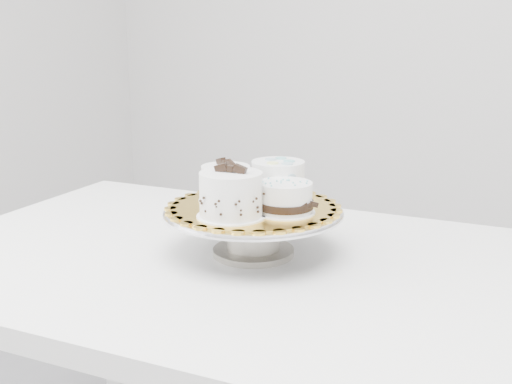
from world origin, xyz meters
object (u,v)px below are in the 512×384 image
Objects in this scene: table at (231,293)px; cake_stand at (253,223)px; cake_banded at (226,185)px; cake_swirl at (231,196)px; cake_dots at (278,180)px; cake_board at (253,207)px; cake_ribbon at (285,199)px.

cake_stand reaches higher than table.
table is 11.08× the size of cake_banded.
cake_swirl reaches higher than table.
cake_dots is at bearing 58.23° from table.
cake_dots reaches higher than cake_board.
cake_dots reaches higher than cake_stand.
cake_banded is (-0.04, 0.03, 0.20)m from table.
cake_swirl is at bearing -84.36° from cake_board.
table is at bearing -135.53° from cake_stand.
cake_swirl reaches higher than cake_board.
cake_ribbon is (0.07, -0.00, 0.03)m from cake_board.
table is 10.74× the size of cake_dots.
cake_swirl reaches higher than cake_stand.
cake_dots is at bearing 76.89° from cake_swirl.
cake_swirl is 1.06× the size of cake_ribbon.
cake_ribbon reaches higher than cake_board.
cake_board is at bearing -110.35° from cake_dots.
cake_dots is (0.04, 0.10, 0.21)m from table.
cake_board is 0.09m from cake_swirl.
cake_board is at bearing -161.85° from cake_ribbon.
cake_banded reaches higher than cake_board.
cake_ribbon is at bearing 4.68° from table.
cake_dots is 0.10m from cake_ribbon.
table is at bearing 116.01° from cake_swirl.
cake_dots is at bearing 151.27° from cake_ribbon.
cake_banded is 0.96× the size of cake_ribbon.
cake_stand is 0.09m from cake_ribbon.
table is 10.06× the size of cake_swirl.
cake_stand is at bearing -110.35° from cake_dots.
cake_board is 2.49× the size of cake_dots.
cake_board reaches higher than cake_stand.
cake_dots is (0.08, 0.07, 0.01)m from cake_banded.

